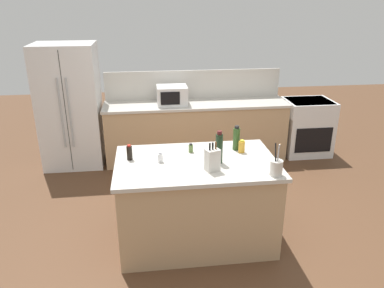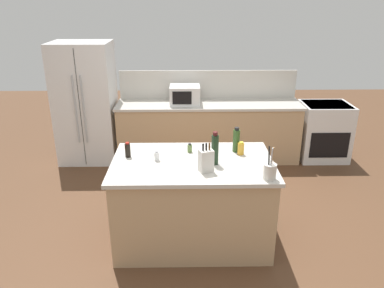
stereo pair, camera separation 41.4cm
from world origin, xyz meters
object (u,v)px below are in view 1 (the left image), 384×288
object	(u,v)px
refrigerator	(70,106)
olive_oil_bottle	(236,138)
spice_jar_oregano	(191,148)
knife_block	(212,160)
soy_sauce_bottle	(129,153)
microwave	(172,95)
utensil_crock	(276,167)
salt_shaker	(160,158)
honey_jar	(242,146)
range_oven	(306,127)
wine_bottle	(219,148)

from	to	relation	value
refrigerator	olive_oil_bottle	bearing A→B (deg)	-43.29
spice_jar_oregano	knife_block	bearing A→B (deg)	-72.58
soy_sauce_bottle	microwave	bearing A→B (deg)	73.94
utensil_crock	soy_sauce_bottle	world-z (taller)	utensil_crock
soy_sauce_bottle	salt_shaker	xyz separation A→B (m)	(0.31, -0.10, -0.03)
refrigerator	salt_shaker	world-z (taller)	refrigerator
honey_jar	soy_sauce_bottle	world-z (taller)	soy_sauce_bottle
range_oven	olive_oil_bottle	world-z (taller)	olive_oil_bottle
salt_shaker	honey_jar	bearing A→B (deg)	9.32
olive_oil_bottle	wine_bottle	world-z (taller)	wine_bottle
utensil_crock	olive_oil_bottle	size ratio (longest dim) A/B	1.17
range_oven	wine_bottle	bearing A→B (deg)	-130.77
refrigerator	spice_jar_oregano	xyz separation A→B (m)	(1.62, -2.01, 0.04)
knife_block	spice_jar_oregano	distance (m)	0.51
refrigerator	knife_block	bearing A→B (deg)	-54.63
salt_shaker	olive_oil_bottle	bearing A→B (deg)	15.25
range_oven	olive_oil_bottle	size ratio (longest dim) A/B	3.36
utensil_crock	range_oven	bearing A→B (deg)	60.57
range_oven	olive_oil_bottle	xyz separation A→B (m)	(-1.70, -1.94, 0.60)
range_oven	spice_jar_oregano	xyz separation A→B (m)	(-2.20, -1.96, 0.52)
range_oven	spice_jar_oregano	bearing A→B (deg)	-138.37
knife_block	honey_jar	size ratio (longest dim) A/B	2.04
olive_oil_bottle	wine_bottle	bearing A→B (deg)	-128.38
utensil_crock	wine_bottle	xyz separation A→B (m)	(-0.48, 0.34, 0.08)
spice_jar_oregano	salt_shaker	bearing A→B (deg)	-147.47
wine_bottle	soy_sauce_bottle	xyz separation A→B (m)	(-0.90, 0.19, -0.08)
soy_sauce_bottle	range_oven	bearing A→B (deg)	36.02
range_oven	salt_shaker	world-z (taller)	salt_shaker
spice_jar_oregano	range_oven	bearing A→B (deg)	41.63
knife_block	soy_sauce_bottle	distance (m)	0.88
knife_block	utensil_crock	xyz separation A→B (m)	(0.58, -0.17, -0.03)
utensil_crock	spice_jar_oregano	world-z (taller)	utensil_crock
refrigerator	salt_shaker	bearing A→B (deg)	-60.19
range_oven	wine_bottle	distance (m)	3.06
microwave	spice_jar_oregano	distance (m)	1.96
olive_oil_bottle	soy_sauce_bottle	distance (m)	1.16
utensil_crock	refrigerator	bearing A→B (deg)	131.37
olive_oil_bottle	salt_shaker	distance (m)	0.88
utensil_crock	soy_sauce_bottle	xyz separation A→B (m)	(-1.38, 0.54, -0.01)
microwave	soy_sauce_bottle	world-z (taller)	microwave
honey_jar	refrigerator	bearing A→B (deg)	136.06
spice_jar_oregano	wine_bottle	world-z (taller)	wine_bottle
honey_jar	olive_oil_bottle	bearing A→B (deg)	115.50
salt_shaker	spice_jar_oregano	bearing A→B (deg)	32.53
spice_jar_oregano	honey_jar	world-z (taller)	honey_jar
range_oven	microwave	distance (m)	2.34
wine_bottle	knife_block	bearing A→B (deg)	-119.63
range_oven	wine_bottle	xyz separation A→B (m)	(-1.95, -2.27, 0.63)
utensil_crock	salt_shaker	xyz separation A→B (m)	(-1.07, 0.44, -0.03)
refrigerator	soy_sauce_bottle	xyz separation A→B (m)	(0.96, -2.13, 0.08)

